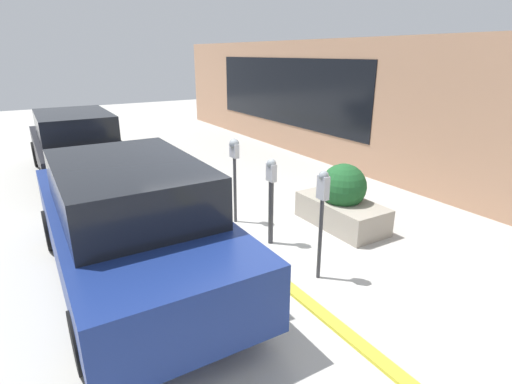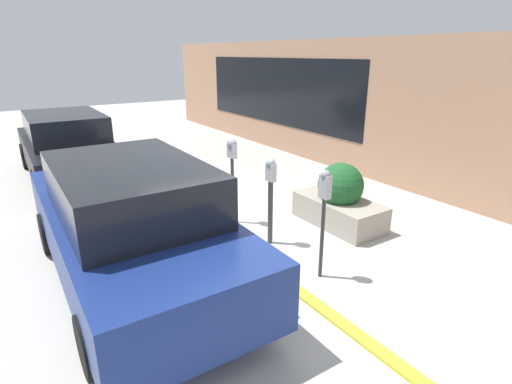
% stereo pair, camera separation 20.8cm
% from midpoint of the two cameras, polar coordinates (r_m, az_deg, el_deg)
% --- Properties ---
extents(ground_plane, '(40.00, 40.00, 0.00)m').
position_cam_midpoint_polar(ground_plane, '(6.19, -0.01, -8.40)').
color(ground_plane, beige).
extents(curb_strip, '(24.50, 0.16, 0.04)m').
position_cam_midpoint_polar(curb_strip, '(6.15, -0.66, -8.41)').
color(curb_strip, gold).
rests_on(curb_strip, ground_plane).
extents(building_facade, '(24.50, 0.17, 3.22)m').
position_cam_midpoint_polar(building_facade, '(8.78, 26.18, 9.08)').
color(building_facade, tan).
rests_on(building_facade, ground_plane).
extents(parking_meter_nearest, '(0.15, 0.13, 1.50)m').
position_cam_midpoint_polar(parking_meter_nearest, '(5.13, 10.59, -1.45)').
color(parking_meter_nearest, '#38383D').
rests_on(parking_meter_nearest, ground_plane).
extents(parking_meter_second, '(0.17, 0.15, 1.38)m').
position_cam_midpoint_polar(parking_meter_second, '(6.10, 3.15, 0.29)').
color(parking_meter_second, '#38383D').
rests_on(parking_meter_second, ground_plane).
extents(parking_meter_middle, '(0.20, 0.17, 1.51)m').
position_cam_midpoint_polar(parking_meter_middle, '(6.84, -2.23, 4.66)').
color(parking_meter_middle, '#38383D').
rests_on(parking_meter_middle, ground_plane).
extents(planter_box, '(1.61, 0.81, 1.11)m').
position_cam_midpoint_polar(planter_box, '(7.07, 13.02, -1.30)').
color(planter_box, '#A39989').
rests_on(planter_box, ground_plane).
extents(parked_car_middle, '(4.72, 1.89, 1.64)m').
position_cam_midpoint_polar(parked_car_middle, '(5.38, -16.60, -3.85)').
color(parked_car_middle, navy).
rests_on(parked_car_middle, ground_plane).
extents(parked_car_rear, '(4.67, 1.85, 1.56)m').
position_cam_midpoint_polar(parked_car_rear, '(10.64, -23.79, 6.41)').
color(parked_car_rear, black).
rests_on(parked_car_rear, ground_plane).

